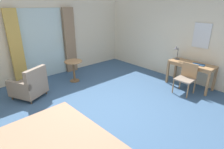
{
  "coord_description": "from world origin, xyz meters",
  "views": [
    {
      "loc": [
        -2.42,
        -2.95,
        2.41
      ],
      "look_at": [
        0.31,
        0.08,
        0.81
      ],
      "focal_mm": 29.01,
      "sensor_mm": 36.0,
      "label": 1
    }
  ],
  "objects_px": {
    "desk_chair": "(186,77)",
    "desk_lamp": "(176,50)",
    "closed_book": "(199,65)",
    "armchair_by_window": "(30,86)",
    "writing_desk": "(191,66)",
    "round_cafe_table": "(74,67)"
  },
  "relations": [
    {
      "from": "desk_lamp",
      "to": "writing_desk",
      "type": "bearing_deg",
      "value": -83.28
    },
    {
      "from": "desk_lamp",
      "to": "armchair_by_window",
      "type": "height_order",
      "value": "desk_lamp"
    },
    {
      "from": "desk_lamp",
      "to": "closed_book",
      "type": "bearing_deg",
      "value": -86.77
    },
    {
      "from": "round_cafe_table",
      "to": "desk_chair",
      "type": "bearing_deg",
      "value": -55.6
    },
    {
      "from": "desk_chair",
      "to": "armchair_by_window",
      "type": "distance_m",
      "value": 4.36
    },
    {
      "from": "closed_book",
      "to": "armchair_by_window",
      "type": "xyz_separation_m",
      "value": [
        -3.89,
        2.77,
        -0.43
      ]
    },
    {
      "from": "closed_book",
      "to": "round_cafe_table",
      "type": "xyz_separation_m",
      "value": [
        -2.41,
        2.95,
        -0.26
      ]
    },
    {
      "from": "desk_chair",
      "to": "round_cafe_table",
      "type": "distance_m",
      "value": 3.46
    },
    {
      "from": "writing_desk",
      "to": "round_cafe_table",
      "type": "relative_size",
      "value": 1.88
    },
    {
      "from": "desk_lamp",
      "to": "armchair_by_window",
      "type": "distance_m",
      "value": 4.43
    },
    {
      "from": "round_cafe_table",
      "to": "desk_lamp",
      "type": "bearing_deg",
      "value": -43.18
    },
    {
      "from": "desk_chair",
      "to": "desk_lamp",
      "type": "bearing_deg",
      "value": 56.62
    },
    {
      "from": "desk_lamp",
      "to": "closed_book",
      "type": "height_order",
      "value": "desk_lamp"
    },
    {
      "from": "closed_book",
      "to": "desk_lamp",
      "type": "bearing_deg",
      "value": 82.91
    },
    {
      "from": "desk_chair",
      "to": "writing_desk",
      "type": "bearing_deg",
      "value": 13.36
    },
    {
      "from": "writing_desk",
      "to": "round_cafe_table",
      "type": "height_order",
      "value": "writing_desk"
    },
    {
      "from": "round_cafe_table",
      "to": "armchair_by_window",
      "type": "bearing_deg",
      "value": -173.2
    },
    {
      "from": "desk_chair",
      "to": "round_cafe_table",
      "type": "height_order",
      "value": "desk_chair"
    },
    {
      "from": "writing_desk",
      "to": "desk_lamp",
      "type": "relative_size",
      "value": 2.84
    },
    {
      "from": "writing_desk",
      "to": "armchair_by_window",
      "type": "bearing_deg",
      "value": 146.74
    },
    {
      "from": "desk_chair",
      "to": "desk_lamp",
      "type": "xyz_separation_m",
      "value": [
        0.42,
        0.63,
        0.59
      ]
    },
    {
      "from": "closed_book",
      "to": "armchair_by_window",
      "type": "height_order",
      "value": "armchair_by_window"
    }
  ]
}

